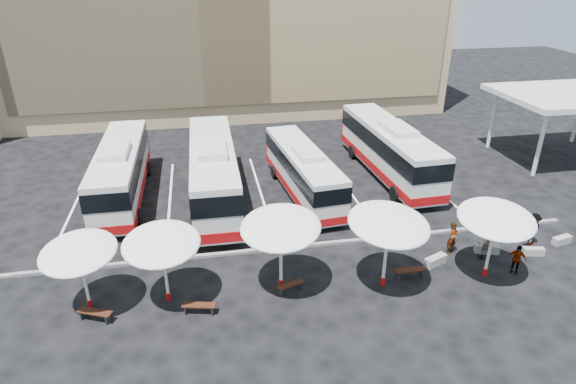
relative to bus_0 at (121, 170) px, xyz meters
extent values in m
plane|color=black|center=(8.92, -8.74, -1.96)|extent=(120.00, 120.00, 0.00)
cube|color=silver|center=(32.92, 1.26, 3.04)|extent=(10.00, 8.00, 0.40)
cylinder|color=silver|center=(28.92, -1.74, 0.44)|extent=(0.30, 0.30, 4.80)
cylinder|color=silver|center=(28.92, 4.26, 0.44)|extent=(0.30, 0.30, 4.80)
cube|color=black|center=(8.92, -8.24, -1.89)|extent=(34.00, 0.25, 0.15)
cube|color=white|center=(-3.08, -0.74, -1.96)|extent=(0.15, 12.00, 0.01)
cube|color=white|center=(2.92, -0.74, -1.96)|extent=(0.15, 12.00, 0.01)
cube|color=white|center=(8.92, -0.74, -1.96)|extent=(0.15, 12.00, 0.01)
cube|color=white|center=(14.92, -0.74, -1.96)|extent=(0.15, 12.00, 0.01)
cube|color=white|center=(20.92, -0.74, -1.96)|extent=(0.15, 12.00, 0.01)
cube|color=silver|center=(0.00, -0.01, -0.02)|extent=(2.51, 11.97, 2.99)
cube|color=black|center=(0.00, -0.01, 0.58)|extent=(2.57, 12.03, 1.10)
cube|color=#A50B0D|center=(0.00, -0.01, -1.11)|extent=(2.57, 12.03, 0.55)
cube|color=#A50B0D|center=(-0.01, 5.97, -0.76)|extent=(2.55, 0.20, 1.40)
cube|color=silver|center=(0.00, -1.01, 1.68)|extent=(1.60, 2.99, 0.40)
cylinder|color=black|center=(-1.25, 3.48, -1.46)|extent=(0.35, 1.00, 1.00)
cylinder|color=black|center=(1.24, 3.48, -1.46)|extent=(0.35, 1.00, 1.00)
cylinder|color=black|center=(-1.24, -4.01, -1.46)|extent=(0.35, 1.00, 1.00)
cylinder|color=black|center=(1.25, -4.00, -1.46)|extent=(0.35, 1.00, 1.00)
cube|color=silver|center=(5.86, -1.50, 0.14)|extent=(2.80, 12.96, 3.24)
cube|color=black|center=(5.86, -1.50, 0.79)|extent=(2.87, 13.03, 1.19)
cube|color=#A50B0D|center=(5.86, -1.50, -1.05)|extent=(2.87, 13.03, 0.59)
cube|color=#A50B0D|center=(5.91, 4.97, -0.67)|extent=(2.76, 0.24, 1.51)
cube|color=silver|center=(5.85, -2.58, 1.97)|extent=(1.75, 3.25, 0.43)
cylinder|color=black|center=(4.54, 2.28, -1.42)|extent=(0.39, 1.08, 1.08)
cylinder|color=black|center=(7.24, 2.26, -1.42)|extent=(0.39, 1.08, 1.08)
cylinder|color=black|center=(4.48, -5.81, -1.42)|extent=(0.39, 1.08, 1.08)
cylinder|color=black|center=(7.17, -5.83, -1.42)|extent=(0.39, 1.08, 1.08)
cube|color=silver|center=(11.67, -1.75, -0.21)|extent=(3.30, 10.94, 2.69)
cube|color=black|center=(11.67, -1.75, 0.33)|extent=(3.36, 10.99, 0.99)
cube|color=#A50B0D|center=(11.67, -1.75, -1.20)|extent=(3.36, 10.99, 0.49)
cube|color=#A50B0D|center=(11.13, 3.61, -0.89)|extent=(2.30, 0.41, 1.26)
cube|color=silver|center=(11.75, -2.64, 1.31)|extent=(1.70, 2.82, 0.36)
cylinder|color=black|center=(10.24, 1.26, -1.51)|extent=(0.40, 0.92, 0.90)
cylinder|color=black|center=(12.47, 1.49, -1.51)|extent=(0.40, 0.92, 0.90)
cylinder|color=black|center=(10.91, -5.43, -1.51)|extent=(0.40, 0.92, 0.90)
cylinder|color=black|center=(13.14, -5.21, -1.51)|extent=(0.40, 0.92, 0.90)
cube|color=silver|center=(18.44, 0.36, 0.08)|extent=(3.23, 12.70, 3.15)
cube|color=black|center=(18.44, 0.36, 0.71)|extent=(3.30, 12.76, 1.15)
cube|color=#A50B0D|center=(18.44, 0.36, -1.07)|extent=(3.30, 12.76, 0.58)
cube|color=#A50B0D|center=(18.13, 6.64, -0.70)|extent=(2.69, 0.34, 1.47)
cube|color=silver|center=(18.49, -0.69, 1.87)|extent=(1.83, 3.22, 0.42)
cylinder|color=black|center=(16.95, 3.96, -1.44)|extent=(0.42, 1.07, 1.05)
cylinder|color=black|center=(19.57, 4.09, -1.44)|extent=(0.42, 1.07, 1.05)
cylinder|color=black|center=(17.34, -3.89, -1.44)|extent=(0.42, 1.07, 1.05)
cylinder|color=black|center=(19.95, -3.77, -1.44)|extent=(0.42, 1.07, 1.05)
cylinder|color=silver|center=(-0.25, -11.41, -0.52)|extent=(0.16, 0.16, 2.88)
cylinder|color=#A50B0D|center=(-0.25, -11.41, -1.77)|extent=(0.25, 0.25, 0.38)
ellipsoid|color=white|center=(-0.25, -11.41, 0.97)|extent=(3.80, 3.83, 0.99)
cylinder|color=silver|center=(3.22, -11.55, -0.46)|extent=(0.14, 0.14, 3.01)
cylinder|color=#A50B0D|center=(3.22, -11.55, -1.76)|extent=(0.22, 0.22, 0.40)
ellipsoid|color=white|center=(3.22, -11.55, 1.10)|extent=(3.45, 3.50, 1.03)
cylinder|color=silver|center=(8.50, -11.54, -0.33)|extent=(0.20, 0.20, 3.26)
cylinder|color=#A50B0D|center=(8.50, -11.54, -1.74)|extent=(0.31, 0.31, 0.43)
ellipsoid|color=white|center=(8.50, -11.54, 1.35)|extent=(4.86, 4.89, 1.12)
cylinder|color=silver|center=(13.35, -12.29, -0.29)|extent=(0.20, 0.20, 3.34)
cylinder|color=#A50B0D|center=(13.35, -12.29, -1.74)|extent=(0.32, 0.32, 0.45)
ellipsoid|color=white|center=(13.35, -12.29, 1.43)|extent=(4.91, 4.94, 1.14)
cylinder|color=silver|center=(18.62, -12.49, -0.38)|extent=(0.18, 0.18, 3.17)
cylinder|color=#A50B0D|center=(18.62, -12.49, -1.75)|extent=(0.29, 0.29, 0.42)
ellipsoid|color=white|center=(18.62, -12.49, 1.26)|extent=(4.44, 4.48, 1.09)
cube|color=black|center=(0.16, -12.39, -1.52)|extent=(1.57, 1.00, 0.06)
cube|color=black|center=(-0.40, -12.14, -1.76)|extent=(0.21, 0.38, 0.41)
cube|color=black|center=(0.72, -12.64, -1.76)|extent=(0.21, 0.38, 0.41)
cube|color=black|center=(4.60, -12.74, -1.53)|extent=(1.55, 0.72, 0.06)
cube|color=black|center=(4.01, -12.60, -1.76)|extent=(0.14, 0.38, 0.40)
cube|color=black|center=(5.18, -12.87, -1.76)|extent=(0.14, 0.38, 0.40)
cube|color=black|center=(8.88, -11.95, -1.58)|extent=(1.37, 0.77, 0.05)
cube|color=black|center=(8.37, -12.12, -1.78)|extent=(0.16, 0.34, 0.35)
cube|color=black|center=(9.38, -11.77, -1.78)|extent=(0.16, 0.34, 0.35)
cube|color=black|center=(14.88, -11.93, -1.53)|extent=(1.51, 0.43, 0.06)
cube|color=black|center=(14.28, -11.92, -1.76)|extent=(0.07, 0.38, 0.40)
cube|color=black|center=(15.49, -11.94, -1.76)|extent=(0.07, 0.38, 0.40)
cube|color=gray|center=(16.64, -11.14, -1.72)|extent=(1.33, 0.88, 0.48)
cube|color=gray|center=(19.86, -10.59, -1.73)|extent=(1.31, 0.80, 0.47)
cube|color=gray|center=(22.19, -11.24, -1.76)|extent=(1.13, 0.58, 0.41)
cube|color=gray|center=(24.45, -10.52, -1.75)|extent=(1.21, 0.62, 0.43)
imported|color=black|center=(17.97, -10.21, -1.06)|extent=(0.79, 0.70, 1.81)
imported|color=black|center=(19.38, -11.01, -1.13)|extent=(0.91, 0.76, 1.66)
imported|color=black|center=(20.22, -12.50, -1.18)|extent=(0.98, 0.79, 1.56)
imported|color=black|center=(22.66, -10.23, -1.02)|extent=(1.39, 1.15, 1.88)
camera|label=1|loc=(5.35, -30.14, 12.17)|focal=30.00mm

